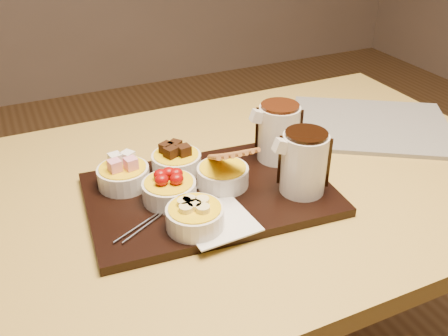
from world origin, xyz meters
name	(u,v)px	position (x,y,z in m)	size (l,w,h in m)	color
dining_table	(248,214)	(0.00, 0.00, 0.65)	(1.20, 0.80, 0.75)	gold
serving_board	(210,194)	(-0.11, -0.04, 0.76)	(0.46, 0.30, 0.02)	black
napkin	(217,221)	(-0.14, -0.14, 0.77)	(0.12, 0.12, 0.00)	white
bowl_marshmallows	(124,177)	(-0.25, 0.04, 0.79)	(0.10, 0.10, 0.04)	silver
bowl_cake	(177,163)	(-0.14, 0.05, 0.79)	(0.10, 0.10, 0.04)	silver
bowl_strawberries	(169,191)	(-0.19, -0.04, 0.79)	(0.10, 0.10, 0.04)	silver
bowl_biscotti	(223,176)	(-0.08, -0.04, 0.79)	(0.10, 0.10, 0.04)	silver
bowl_bananas	(195,218)	(-0.18, -0.14, 0.79)	(0.10, 0.10, 0.04)	silver
pitcher_dark_chocolate	(304,164)	(0.05, -0.12, 0.83)	(0.09, 0.09, 0.12)	silver
pitcher_milk_chocolate	(278,133)	(0.07, 0.01, 0.83)	(0.09, 0.09, 0.12)	silver
fondue_skewers	(168,206)	(-0.20, -0.07, 0.77)	(0.26, 0.03, 0.01)	silver
newspaper	(371,125)	(0.38, 0.08, 0.76)	(0.37, 0.30, 0.01)	beige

